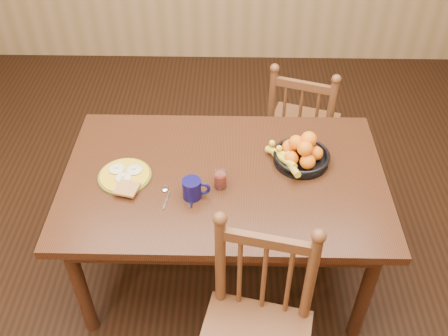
{
  "coord_description": "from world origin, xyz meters",
  "views": [
    {
      "loc": [
        0.04,
        -1.81,
        2.43
      ],
      "look_at": [
        0.0,
        0.0,
        0.8
      ],
      "focal_mm": 40.0,
      "sensor_mm": 36.0,
      "label": 1
    }
  ],
  "objects_px": {
    "dining_table": "(224,188)",
    "coffee_mug": "(193,189)",
    "chair_near": "(255,336)",
    "breakfast_plate": "(125,176)",
    "chair_far": "(302,128)",
    "fruit_bowl": "(301,154)"
  },
  "relations": [
    {
      "from": "chair_far",
      "to": "coffee_mug",
      "type": "distance_m",
      "value": 1.17
    },
    {
      "from": "coffee_mug",
      "to": "fruit_bowl",
      "type": "bearing_deg",
      "value": 26.06
    },
    {
      "from": "chair_near",
      "to": "chair_far",
      "type": "bearing_deg",
      "value": 89.2
    },
    {
      "from": "dining_table",
      "to": "fruit_bowl",
      "type": "xyz_separation_m",
      "value": [
        0.38,
        0.11,
        0.14
      ]
    },
    {
      "from": "chair_far",
      "to": "chair_near",
      "type": "height_order",
      "value": "chair_near"
    },
    {
      "from": "coffee_mug",
      "to": "chair_far",
      "type": "bearing_deg",
      "value": 55.57
    },
    {
      "from": "dining_table",
      "to": "coffee_mug",
      "type": "distance_m",
      "value": 0.25
    },
    {
      "from": "dining_table",
      "to": "coffee_mug",
      "type": "xyz_separation_m",
      "value": [
        -0.14,
        -0.15,
        0.14
      ]
    },
    {
      "from": "chair_near",
      "to": "breakfast_plate",
      "type": "xyz_separation_m",
      "value": [
        -0.64,
        0.69,
        0.27
      ]
    },
    {
      "from": "chair_far",
      "to": "breakfast_plate",
      "type": "xyz_separation_m",
      "value": [
        -0.98,
        -0.8,
        0.3
      ]
    },
    {
      "from": "chair_near",
      "to": "dining_table",
      "type": "bearing_deg",
      "value": 113.65
    },
    {
      "from": "chair_near",
      "to": "coffee_mug",
      "type": "relative_size",
      "value": 7.61
    },
    {
      "from": "dining_table",
      "to": "chair_far",
      "type": "relative_size",
      "value": 1.68
    },
    {
      "from": "fruit_bowl",
      "to": "dining_table",
      "type": "bearing_deg",
      "value": -164.01
    },
    {
      "from": "chair_near",
      "to": "breakfast_plate",
      "type": "height_order",
      "value": "chair_near"
    },
    {
      "from": "breakfast_plate",
      "to": "coffee_mug",
      "type": "relative_size",
      "value": 2.24
    },
    {
      "from": "dining_table",
      "to": "chair_near",
      "type": "xyz_separation_m",
      "value": [
        0.15,
        -0.72,
        -0.17
      ]
    },
    {
      "from": "dining_table",
      "to": "fruit_bowl",
      "type": "distance_m",
      "value": 0.42
    },
    {
      "from": "chair_near",
      "to": "breakfast_plate",
      "type": "distance_m",
      "value": 0.98
    },
    {
      "from": "dining_table",
      "to": "chair_far",
      "type": "xyz_separation_m",
      "value": [
        0.49,
        0.77,
        -0.2
      ]
    },
    {
      "from": "dining_table",
      "to": "chair_far",
      "type": "bearing_deg",
      "value": 57.73
    },
    {
      "from": "chair_far",
      "to": "coffee_mug",
      "type": "height_order",
      "value": "chair_far"
    }
  ]
}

